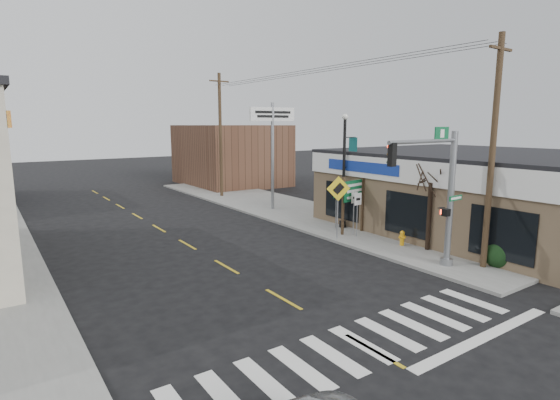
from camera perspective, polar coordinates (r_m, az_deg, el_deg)
ground at (r=11.92m, az=12.09°, el=-18.66°), size 140.00×140.00×0.00m
sidewalk_right at (r=26.75m, az=5.21°, el=-2.27°), size 6.00×38.00×0.13m
center_line at (r=17.88m, az=-7.02°, el=-8.65°), size 0.12×56.00×0.01m
crosswalk at (r=12.16m, az=10.66°, el=-17.98°), size 11.00×2.20×0.01m
thrift_store at (r=26.07m, az=24.78°, el=0.87°), size 12.00×14.00×4.00m
bldg_distant_right at (r=42.12m, az=-6.47°, el=5.87°), size 8.00×10.00×5.60m
traffic_signal_pole at (r=17.61m, az=20.33°, el=1.80°), size 4.29×0.36×5.44m
guide_sign at (r=22.54m, az=9.58°, el=0.44°), size 1.68×0.14×2.95m
fire_hydrant at (r=21.01m, az=15.66°, el=-4.72°), size 0.22×0.22×0.69m
ped_crossing_sign at (r=21.20m, az=7.59°, el=0.41°), size 1.20×0.08×3.08m
lamp_post at (r=23.58m, az=8.47°, el=4.86°), size 0.79×0.62×6.08m
dance_center_sign at (r=28.57m, az=-0.99°, el=9.18°), size 3.26×0.20×6.92m
bare_tree at (r=20.09m, az=19.20°, el=3.69°), size 2.26×2.26×4.53m
shrub_front at (r=19.45m, az=26.83°, el=-6.31°), size 1.24×1.24×0.93m
shrub_back at (r=21.92m, az=18.40°, el=-4.20°), size 1.06×1.06×0.80m
utility_pole_near at (r=18.35m, az=26.00°, el=5.72°), size 1.53×0.23×8.81m
utility_pole_far at (r=34.21m, az=-7.79°, el=8.52°), size 1.63×0.24×9.36m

